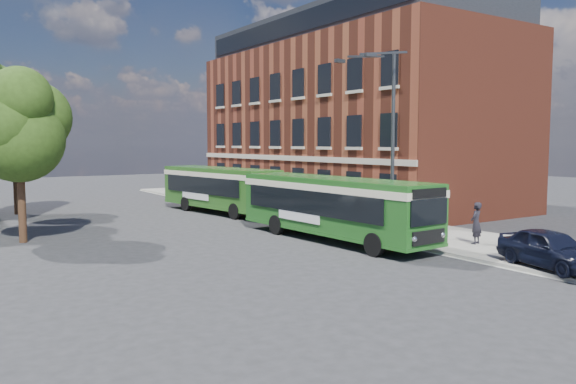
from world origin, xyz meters
TOP-DOWN VIEW (x-y plane):
  - ground at (0.00, 0.00)m, footprint 120.00×120.00m
  - pavement at (7.00, 8.00)m, footprint 6.00×48.00m
  - kerb_line at (3.95, 8.00)m, footprint 0.12×48.00m
  - brick_office at (14.00, 12.00)m, footprint 12.10×26.00m
  - street_lamp at (4.84, -2.00)m, footprint 2.96×2.38m
  - bus_stop_sign at (5.60, -4.20)m, footprint 0.35×0.08m
  - bus_front at (2.34, -0.93)m, footprint 3.16×11.92m
  - bus_rear at (2.61, 11.71)m, footprint 3.93×10.71m
  - parked_car at (4.80, -10.59)m, footprint 2.67×4.48m
  - pedestrian_a at (6.62, -5.91)m, footprint 0.79×0.63m
  - pedestrian_b at (5.80, -1.15)m, footprint 0.89×0.75m
  - tree_left at (-10.15, 6.57)m, footprint 4.81×4.57m
  - tree_right at (-8.83, 18.29)m, footprint 4.85×4.61m

SIDE VIEW (x-z plane):
  - ground at x=0.00m, z-range 0.00..0.00m
  - kerb_line at x=3.95m, z-range 0.00..0.01m
  - pavement at x=7.00m, z-range 0.00..0.15m
  - parked_car at x=4.80m, z-range 0.15..1.58m
  - pedestrian_b at x=5.80m, z-range 0.15..1.75m
  - pedestrian_a at x=6.62m, z-range 0.15..2.04m
  - bus_stop_sign at x=5.60m, z-range 0.25..2.77m
  - bus_rear at x=2.61m, z-range 0.32..3.34m
  - bus_front at x=2.34m, z-range 0.32..3.34m
  - street_lamp at x=4.84m, z-range 0.29..9.29m
  - tree_left at x=-10.15m, z-range 1.45..9.57m
  - tree_right at x=-8.83m, z-range 1.46..9.65m
  - brick_office at x=14.00m, z-range -0.13..14.07m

